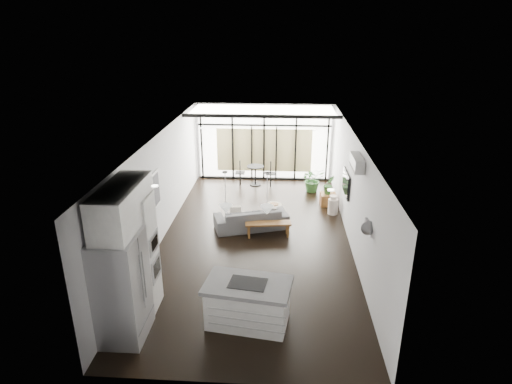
# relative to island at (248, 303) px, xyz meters

# --- Properties ---
(floor) EXTENTS (5.00, 10.00, 0.00)m
(floor) POSITION_rel_island_xyz_m (-0.09, 3.47, -0.44)
(floor) COLOR black
(floor) RESTS_ON ground
(ceiling) EXTENTS (5.00, 10.00, 0.00)m
(ceiling) POSITION_rel_island_xyz_m (-0.09, 3.47, 2.36)
(ceiling) COLOR silver
(ceiling) RESTS_ON ground
(wall_left) EXTENTS (0.02, 10.00, 2.80)m
(wall_left) POSITION_rel_island_xyz_m (-2.59, 3.47, 0.96)
(wall_left) COLOR silver
(wall_left) RESTS_ON ground
(wall_right) EXTENTS (0.02, 10.00, 2.80)m
(wall_right) POSITION_rel_island_xyz_m (2.41, 3.47, 0.96)
(wall_right) COLOR silver
(wall_right) RESTS_ON ground
(wall_back) EXTENTS (5.00, 0.02, 2.80)m
(wall_back) POSITION_rel_island_xyz_m (-0.09, 8.47, 0.96)
(wall_back) COLOR silver
(wall_back) RESTS_ON ground
(wall_front) EXTENTS (5.00, 0.02, 2.80)m
(wall_front) POSITION_rel_island_xyz_m (-0.09, -1.53, 0.96)
(wall_front) COLOR silver
(wall_front) RESTS_ON ground
(glazing) EXTENTS (5.00, 0.20, 2.80)m
(glazing) POSITION_rel_island_xyz_m (-0.09, 8.35, 0.96)
(glazing) COLOR black
(glazing) RESTS_ON ground
(skylight) EXTENTS (4.70, 1.90, 0.06)m
(skylight) POSITION_rel_island_xyz_m (-0.09, 7.47, 2.33)
(skylight) COLOR silver
(skylight) RESTS_ON ceiling
(neighbour_building) EXTENTS (3.50, 0.02, 1.60)m
(neighbour_building) POSITION_rel_island_xyz_m (-0.09, 8.42, 0.66)
(neighbour_building) COLOR beige
(neighbour_building) RESTS_ON ground
(island) EXTENTS (1.73, 1.18, 0.88)m
(island) POSITION_rel_island_xyz_m (0.00, 0.00, 0.00)
(island) COLOR white
(island) RESTS_ON floor
(cooktop) EXTENTS (0.75, 0.56, 0.01)m
(cooktop) POSITION_rel_island_xyz_m (-0.00, 0.00, 0.44)
(cooktop) COLOR black
(cooktop) RESTS_ON island
(fridge) EXTENTS (0.78, 0.98, 2.02)m
(fridge) POSITION_rel_island_xyz_m (-2.22, -0.48, 0.57)
(fridge) COLOR #9D9EA3
(fridge) RESTS_ON floor
(appliance_column) EXTENTS (0.63, 0.66, 2.42)m
(appliance_column) POSITION_rel_island_xyz_m (-2.17, 0.42, 0.77)
(appliance_column) COLOR white
(appliance_column) RESTS_ON floor
(upper_cabinets) EXTENTS (0.62, 1.75, 0.86)m
(upper_cabinets) POSITION_rel_island_xyz_m (-2.21, -0.03, 1.91)
(upper_cabinets) COLOR white
(upper_cabinets) RESTS_ON wall_left
(pendant_left) EXTENTS (0.26, 0.26, 0.18)m
(pendant_left) POSITION_rel_island_xyz_m (-0.49, 0.82, 1.58)
(pendant_left) COLOR silver
(pendant_left) RESTS_ON ceiling
(pendant_right) EXTENTS (0.26, 0.26, 0.18)m
(pendant_right) POSITION_rel_island_xyz_m (0.31, 0.82, 1.58)
(pendant_right) COLOR silver
(pendant_right) RESTS_ON ceiling
(sofa) EXTENTS (2.13, 1.18, 0.80)m
(sofa) POSITION_rel_island_xyz_m (-0.25, 4.17, -0.04)
(sofa) COLOR #4B4A4D
(sofa) RESTS_ON floor
(console_bench) EXTENTS (1.27, 0.46, 0.40)m
(console_bench) POSITION_rel_island_xyz_m (0.25, 3.69, -0.24)
(console_bench) COLOR brown
(console_bench) RESTS_ON floor
(pouf) EXTENTS (0.50, 0.50, 0.39)m
(pouf) POSITION_rel_island_xyz_m (0.37, 5.00, -0.25)
(pouf) COLOR beige
(pouf) RESTS_ON floor
(crate) EXTENTS (0.52, 0.52, 0.37)m
(crate) POSITION_rel_island_xyz_m (2.09, 6.02, -0.25)
(crate) COLOR brown
(crate) RESTS_ON floor
(plant_tall) EXTENTS (1.01, 1.06, 0.67)m
(plant_tall) POSITION_rel_island_xyz_m (1.66, 7.19, -0.10)
(plant_tall) COLOR #31622C
(plant_tall) RESTS_ON floor
(plant_crate) EXTENTS (0.51, 0.70, 0.28)m
(plant_crate) POSITION_rel_island_xyz_m (2.09, 6.02, 0.07)
(plant_crate) COLOR #31622C
(plant_crate) RESTS_ON crate
(milk_can) EXTENTS (0.31, 0.31, 0.59)m
(milk_can) POSITION_rel_island_xyz_m (2.16, 5.30, -0.14)
(milk_can) COLOR beige
(milk_can) RESTS_ON floor
(bistro_set) EXTENTS (1.46, 0.61, 0.69)m
(bistro_set) POSITION_rel_island_xyz_m (-0.36, 7.71, -0.09)
(bistro_set) COLOR black
(bistro_set) RESTS_ON floor
(tv) EXTENTS (0.05, 1.10, 0.65)m
(tv) POSITION_rel_island_xyz_m (2.37, 4.47, 0.86)
(tv) COLOR black
(tv) RESTS_ON wall_right
(ac_unit) EXTENTS (0.22, 0.90, 0.30)m
(ac_unit) POSITION_rel_island_xyz_m (2.29, 2.67, 2.01)
(ac_unit) COLOR silver
(ac_unit) RESTS_ON wall_right
(framed_art) EXTENTS (0.04, 0.70, 0.90)m
(framed_art) POSITION_rel_island_xyz_m (-2.56, 2.97, 1.11)
(framed_art) COLOR black
(framed_art) RESTS_ON wall_left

